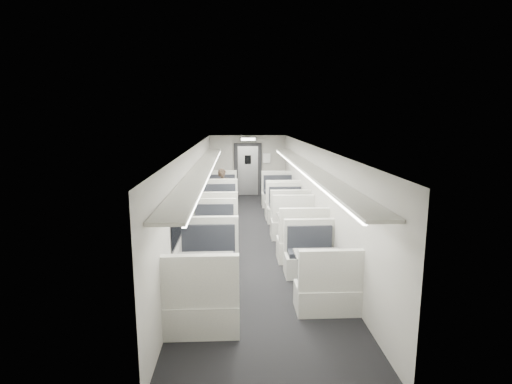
{
  "coord_description": "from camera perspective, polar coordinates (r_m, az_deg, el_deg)",
  "views": [
    {
      "loc": [
        -0.45,
        -9.87,
        3.11
      ],
      "look_at": [
        0.07,
        0.77,
        1.1
      ],
      "focal_mm": 28.0,
      "sensor_mm": 36.0,
      "label": 1
    }
  ],
  "objects": [
    {
      "name": "booth_left_c",
      "position": [
        9.05,
        -6.22,
        -6.94
      ],
      "size": [
        1.06,
        2.15,
        1.15
      ],
      "color": "beige",
      "rests_on": "room"
    },
    {
      "name": "booth_left_d",
      "position": [
        6.89,
        -7.35,
        -12.42
      ],
      "size": [
        1.15,
        2.33,
        1.25
      ],
      "color": "beige",
      "rests_on": "room"
    },
    {
      "name": "booth_left_a",
      "position": [
        13.69,
        -5.06,
        -0.8
      ],
      "size": [
        1.1,
        2.22,
        1.19
      ],
      "color": "beige",
      "rests_on": "room"
    },
    {
      "name": "booth_right_a",
      "position": [
        13.3,
        3.51,
        -1.08
      ],
      "size": [
        1.13,
        2.29,
        1.22
      ],
      "color": "beige",
      "rests_on": "room"
    },
    {
      "name": "exit_sign",
      "position": [
        15.34,
        -1.13,
        7.56
      ],
      "size": [
        0.62,
        0.12,
        0.16
      ],
      "color": "black",
      "rests_on": "room"
    },
    {
      "name": "luggage_rack_right",
      "position": [
        9.79,
        7.19,
        3.57
      ],
      "size": [
        0.46,
        10.4,
        0.09
      ],
      "color": "beige",
      "rests_on": "room"
    },
    {
      "name": "window_b",
      "position": [
        11.25,
        -8.07,
        1.56
      ],
      "size": [
        0.02,
        1.18,
        0.84
      ],
      "primitive_type": "cube",
      "color": "black",
      "rests_on": "room"
    },
    {
      "name": "window_c",
      "position": [
        9.1,
        -9.31,
        -0.63
      ],
      "size": [
        0.02,
        1.18,
        0.84
      ],
      "primitive_type": "cube",
      "color": "black",
      "rests_on": "room"
    },
    {
      "name": "passenger",
      "position": [
        12.8,
        -4.79,
        0.0
      ],
      "size": [
        0.57,
        0.39,
        1.5
      ],
      "primitive_type": "imported",
      "rotation": [
        0.0,
        0.0,
        0.06
      ],
      "color": "black",
      "rests_on": "room"
    },
    {
      "name": "room",
      "position": [
        10.06,
        -0.2,
        -0.28
      ],
      "size": [
        3.24,
        12.24,
        2.64
      ],
      "color": "black",
      "rests_on": "ground"
    },
    {
      "name": "booth_right_c",
      "position": [
        9.68,
        5.94,
        -5.6
      ],
      "size": [
        1.13,
        2.29,
        1.23
      ],
      "color": "beige",
      "rests_on": "room"
    },
    {
      "name": "vestibule_door",
      "position": [
        15.94,
        -1.17,
        3.2
      ],
      "size": [
        1.1,
        0.13,
        2.1
      ],
      "color": "black",
      "rests_on": "room"
    },
    {
      "name": "booth_left_b",
      "position": [
        11.33,
        -5.52,
        -3.14
      ],
      "size": [
        1.15,
        2.33,
        1.25
      ],
      "color": "beige",
      "rests_on": "room"
    },
    {
      "name": "luggage_rack_left",
      "position": [
        9.67,
        -7.52,
        3.48
      ],
      "size": [
        0.46,
        10.4,
        0.09
      ],
      "color": "beige",
      "rests_on": "room"
    },
    {
      "name": "booth_right_b",
      "position": [
        11.24,
        4.69,
        -3.36
      ],
      "size": [
        1.09,
        2.2,
        1.18
      ],
      "color": "beige",
      "rests_on": "room"
    },
    {
      "name": "window_d",
      "position": [
        6.97,
        -11.32,
        -4.17
      ],
      "size": [
        0.02,
        1.18,
        0.84
      ],
      "primitive_type": "cube",
      "color": "black",
      "rests_on": "room"
    },
    {
      "name": "wall_notice",
      "position": [
        15.91,
        1.54,
        4.85
      ],
      "size": [
        0.32,
        0.02,
        0.4
      ],
      "primitive_type": "cube",
      "color": "white",
      "rests_on": "room"
    },
    {
      "name": "booth_right_d",
      "position": [
        7.42,
        8.82,
        -11.16
      ],
      "size": [
        1.01,
        2.06,
        1.1
      ],
      "color": "beige",
      "rests_on": "room"
    },
    {
      "name": "window_a",
      "position": [
        13.42,
        -7.23,
        3.05
      ],
      "size": [
        0.02,
        1.18,
        0.84
      ],
      "primitive_type": "cube",
      "color": "black",
      "rests_on": "room"
    }
  ]
}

